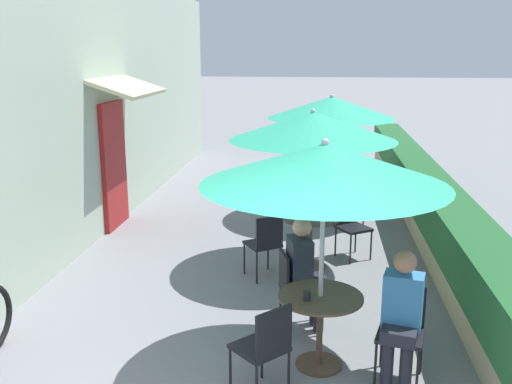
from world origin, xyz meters
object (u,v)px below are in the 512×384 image
at_px(patio_table_near, 320,314).
at_px(cafe_chair_mid_left, 265,241).
at_px(cafe_chair_mid_right, 351,222).
at_px(coffee_cup_far, 323,175).
at_px(seated_patron_near_right, 305,269).
at_px(patio_umbrella_far, 332,108).
at_px(coffee_cup_mid, 301,214).
at_px(cafe_chair_far_left, 308,180).
at_px(cafe_chair_near_right, 294,285).
at_px(patio_umbrella_mid, 313,126).
at_px(patio_umbrella_near, 324,164).
at_px(cafe_chair_near_back, 265,344).
at_px(coffee_cup_near, 307,295).
at_px(cafe_chair_far_right, 353,198).
at_px(seated_patron_near_left, 401,313).
at_px(patio_table_far, 329,188).
at_px(cafe_chair_near_left, 402,325).
at_px(patio_table_mid, 310,231).

bearing_deg(patio_table_near, cafe_chair_mid_left, 109.10).
distance_m(cafe_chair_mid_right, coffee_cup_far, 2.05).
xyz_separation_m(patio_table_near, coffee_cup_far, (0.02, 5.01, 0.24)).
bearing_deg(seated_patron_near_right, patio_umbrella_far, 159.92).
distance_m(coffee_cup_mid, cafe_chair_far_left, 3.16).
distance_m(cafe_chair_near_right, patio_umbrella_mid, 2.35).
bearing_deg(seated_patron_near_right, cafe_chair_mid_left, -173.98).
bearing_deg(cafe_chair_mid_right, patio_umbrella_far, -115.73).
height_order(patio_umbrella_near, cafe_chair_near_back, patio_umbrella_near).
bearing_deg(cafe_chair_mid_right, coffee_cup_near, 46.10).
xyz_separation_m(cafe_chair_near_right, coffee_cup_near, (0.15, -0.80, 0.25)).
xyz_separation_m(patio_umbrella_mid, cafe_chair_far_right, (0.68, 1.86, -1.44)).
bearing_deg(seated_patron_near_left, patio_umbrella_far, -69.80).
distance_m(patio_table_near, cafe_chair_mid_left, 2.18).
bearing_deg(patio_table_near, seated_patron_near_left, -16.71).
height_order(patio_umbrella_near, patio_table_far, patio_umbrella_near).
height_order(patio_umbrella_mid, coffee_cup_far, patio_umbrella_mid).
distance_m(cafe_chair_near_left, patio_umbrella_mid, 3.13).
relative_size(coffee_cup_near, patio_table_far, 0.11).
xyz_separation_m(patio_umbrella_far, cafe_chair_far_right, (0.40, -0.63, -1.44)).
height_order(patio_umbrella_near, patio_table_mid, patio_umbrella_near).
bearing_deg(cafe_chair_near_left, patio_umbrella_near, 5.92).
bearing_deg(coffee_cup_near, seated_patron_near_right, 93.12).
bearing_deg(patio_umbrella_mid, seated_patron_near_left, -72.78).
xyz_separation_m(coffee_cup_near, coffee_cup_mid, (-0.15, 2.62, 0.00)).
height_order(cafe_chair_near_left, cafe_chair_near_back, same).
bearing_deg(cafe_chair_near_back, cafe_chair_near_left, -24.08).
relative_size(patio_umbrella_far, cafe_chair_far_right, 2.54).
distance_m(cafe_chair_near_back, cafe_chair_far_left, 6.24).
bearing_deg(coffee_cup_far, patio_umbrella_far, 8.00).
bearing_deg(cafe_chair_mid_right, coffee_cup_mid, 2.09).
xyz_separation_m(patio_table_near, cafe_chair_mid_right, (0.42, 3.01, -0.01)).
bearing_deg(patio_umbrella_mid, coffee_cup_near, -89.57).
bearing_deg(patio_umbrella_near, coffee_cup_mid, 96.19).
xyz_separation_m(cafe_chair_near_left, coffee_cup_mid, (-1.01, 2.61, 0.25)).
bearing_deg(patio_umbrella_near, patio_table_mid, 93.26).
relative_size(cafe_chair_near_back, patio_table_mid, 1.09).
relative_size(cafe_chair_near_left, coffee_cup_far, 9.67).
relative_size(patio_table_near, coffee_cup_mid, 8.83).
xyz_separation_m(cafe_chair_near_back, cafe_chair_mid_left, (-0.26, 2.65, 0.00)).
distance_m(seated_patron_near_left, cafe_chair_mid_right, 3.24).
height_order(cafe_chair_mid_right, cafe_chair_far_right, same).
height_order(coffee_cup_near, cafe_chair_far_left, cafe_chair_far_left).
relative_size(seated_patron_near_right, patio_umbrella_far, 0.57).
bearing_deg(coffee_cup_near, cafe_chair_far_right, 81.73).
relative_size(patio_umbrella_far, cafe_chair_far_left, 2.54).
height_order(cafe_chair_near_right, coffee_cup_far, cafe_chair_near_right).
bearing_deg(coffee_cup_near, cafe_chair_mid_left, 105.18).
bearing_deg(patio_table_near, patio_umbrella_mid, 93.26).
bearing_deg(cafe_chair_near_right, cafe_chair_near_back, -24.08).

